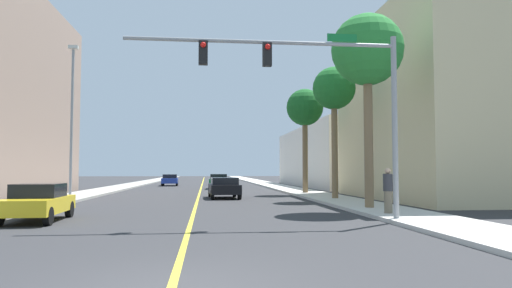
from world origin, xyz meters
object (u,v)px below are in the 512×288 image
palm_far (305,109)px  car_green (219,181)px  palm_mid (334,91)px  car_blue (170,180)px  car_yellow (38,202)px  traffic_signal_mast (316,82)px  pedestrian (388,190)px  street_lamp (72,115)px  palm_near (367,52)px  car_black (224,187)px

palm_far → car_green: bearing=119.5°
palm_mid → car_blue: size_ratio=1.85×
car_yellow → palm_far: bearing=-131.0°
car_green → traffic_signal_mast: bearing=-82.9°
car_green → car_blue: bearing=121.8°
traffic_signal_mast → pedestrian: (3.40, 1.88, -4.00)m
street_lamp → palm_far: street_lamp is taller
traffic_signal_mast → palm_near: size_ratio=1.07×
traffic_signal_mast → car_yellow: traffic_signal_mast is taller
street_lamp → car_black: street_lamp is taller
palm_mid → car_blue: (-12.35, 28.26, -6.15)m
palm_near → car_black: (-6.38, 10.08, -6.76)m
palm_mid → palm_far: bearing=92.6°
car_black → car_blue: car_black is taller
palm_mid → car_yellow: 18.48m
car_black → car_blue: 25.90m
car_green → car_black: size_ratio=0.92×
car_yellow → palm_mid: bearing=-146.7°
car_green → car_blue: 11.33m
traffic_signal_mast → pedestrian: size_ratio=5.38×
palm_far → pedestrian: 18.02m
traffic_signal_mast → car_black: size_ratio=2.26×
car_blue → palm_far: bearing=-62.8°
palm_far → car_yellow: palm_far is taller
palm_near → palm_mid: size_ratio=1.11×
street_lamp → palm_far: bearing=23.5°
palm_mid → car_green: bearing=110.1°
car_green → car_black: car_green is taller
palm_mid → car_blue: palm_mid is taller
traffic_signal_mast → car_yellow: size_ratio=2.46×
car_yellow → palm_near: bearing=-169.9°
street_lamp → car_green: bearing=62.9°
palm_far → car_blue: bearing=119.6°
palm_near → car_green: 27.15m
traffic_signal_mast → palm_far: (3.76, 19.01, 1.59)m
car_yellow → car_green: car_green is taller
palm_far → pedestrian: (-0.36, -17.13, -5.59)m
car_yellow → car_green: size_ratio=1.00×
traffic_signal_mast → palm_mid: bearing=71.1°
car_blue → street_lamp: bearing=-99.9°
palm_mid → car_black: (-6.79, 2.97, -6.14)m
palm_far → car_black: palm_far is taller
palm_mid → car_green: palm_mid is taller
palm_far → car_green: (-6.41, 11.31, -5.89)m
car_green → car_black: 15.45m
palm_near → palm_mid: (0.41, 7.11, -0.61)m
pedestrian → traffic_signal_mast: bearing=-146.9°
palm_near → palm_far: bearing=89.7°
car_blue → pedestrian: pedestrian is taller
pedestrian → palm_mid: bearing=90.1°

